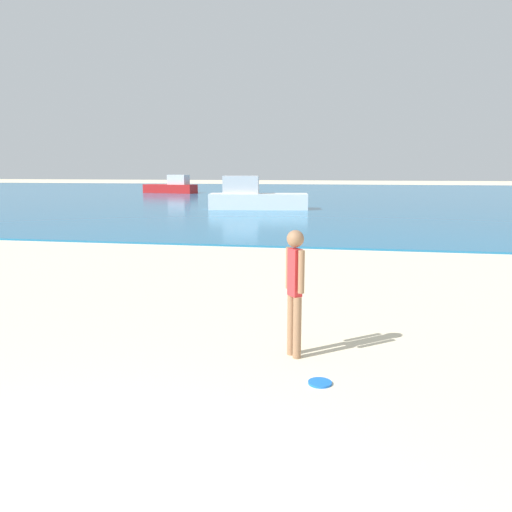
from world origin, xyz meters
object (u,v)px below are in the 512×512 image
Objects in this scene: frisbee at (320,383)px; boat_near at (255,198)px; person_standing at (295,286)px; boat_far at (172,187)px.

boat_near is at bearing 102.29° from frisbee.
boat_far is at bearing -16.05° from person_standing.
boat_near is 1.09× the size of boat_far.
frisbee is at bearing 122.06° from boat_far.
frisbee is 23.08m from boat_near.
person_standing is 1.21m from frisbee.
frisbee is at bearing 167.63° from person_standing.
frisbee is (0.36, -0.76, -0.87)m from person_standing.
boat_near reaches higher than person_standing.
boat_far is at bearing 111.75° from frisbee.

